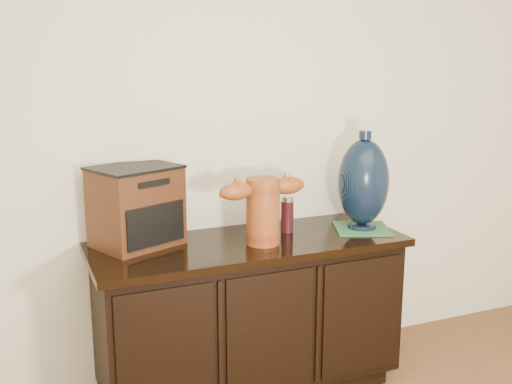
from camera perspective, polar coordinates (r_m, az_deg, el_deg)
name	(u,v)px	position (r m, az deg, el deg)	size (l,w,h in m)	color
sideboard	(249,315)	(2.91, -0.66, -11.59)	(1.46, 0.56, 0.75)	black
terracotta_vessel	(263,207)	(2.69, 0.66, -1.45)	(0.43, 0.17, 0.30)	#98481B
tv_radio	(136,206)	(2.73, -11.33, -1.33)	(0.44, 0.41, 0.36)	#432110
green_mat	(362,228)	(3.01, 10.03, -3.43)	(0.26, 0.26, 0.01)	#2D643A
lamp_base	(363,182)	(2.96, 10.20, 0.90)	(0.32, 0.32, 0.48)	black
spray_can	(287,214)	(2.90, 2.99, -2.14)	(0.06, 0.06, 0.18)	#500D17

